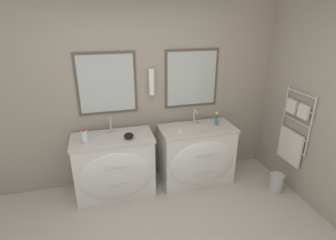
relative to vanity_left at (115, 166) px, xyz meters
name	(u,v)px	position (x,y,z in m)	size (l,w,h in m)	color
wall_back	(138,93)	(0.41, 0.37, 0.87)	(5.60, 0.16, 2.60)	#9E9384
wall_right	(314,105)	(2.43, -0.64, 0.86)	(0.13, 3.67, 2.60)	#9E9384
vanity_left	(115,166)	(0.00, 0.00, 0.00)	(1.05, 0.59, 0.85)	white
vanity_right	(197,155)	(1.18, 0.00, 0.00)	(1.05, 0.59, 0.85)	white
faucet_left	(111,125)	(0.00, 0.16, 0.53)	(0.17, 0.14, 0.22)	silver
faucet_right	(195,117)	(1.18, 0.16, 0.53)	(0.17, 0.14, 0.22)	silver
toiletry_bottle	(84,137)	(-0.33, -0.05, 0.50)	(0.08, 0.08, 0.18)	silver
amenity_bowl	(129,136)	(0.20, -0.07, 0.45)	(0.12, 0.12, 0.07)	black
flower_vase	(217,119)	(1.47, 0.05, 0.50)	(0.05, 0.05, 0.20)	teal
soap_dish	(179,131)	(0.88, -0.06, 0.43)	(0.09, 0.06, 0.04)	white
waste_bin	(276,182)	(2.16, -0.54, -0.29)	(0.19, 0.19, 0.27)	#B7B7BC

